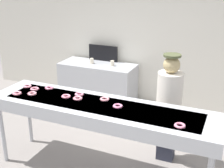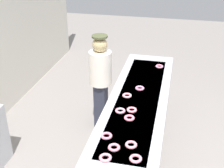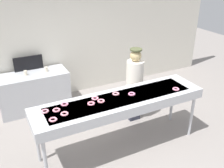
{
  "view_description": "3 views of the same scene",
  "coord_description": "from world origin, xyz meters",
  "views": [
    {
      "loc": [
        1.5,
        -3.06,
        2.56
      ],
      "look_at": [
        0.06,
        0.22,
        1.23
      ],
      "focal_mm": 47.78,
      "sensor_mm": 36.0,
      "label": 1
    },
    {
      "loc": [
        -3.37,
        -0.42,
        2.94
      ],
      "look_at": [
        -0.06,
        0.34,
        1.21
      ],
      "focal_mm": 48.43,
      "sensor_mm": 36.0,
      "label": 2
    },
    {
      "loc": [
        -1.82,
        -3.3,
        3.1
      ],
      "look_at": [
        -0.08,
        0.16,
        1.23
      ],
      "focal_mm": 41.12,
      "sensor_mm": 36.0,
      "label": 3
    }
  ],
  "objects": [
    {
      "name": "strawberry_donut_2",
      "position": [
        -0.01,
        0.15,
        1.04
      ],
      "size": [
        0.17,
        0.17,
        0.03
      ],
      "primitive_type": "torus",
      "rotation": [
        0.0,
        0.0,
        0.8
      ],
      "color": "pink",
      "rests_on": "fryer_conveyor"
    },
    {
      "name": "prep_counter",
      "position": [
        -1.07,
        2.09,
        0.43
      ],
      "size": [
        1.53,
        0.64,
        0.86
      ],
      "primitive_type": "cube",
      "color": "#B7BABF",
      "rests_on": "ground"
    },
    {
      "name": "paper_cup_1",
      "position": [
        -0.75,
        2.09,
        0.91
      ],
      "size": [
        0.07,
        0.07,
        0.11
      ],
      "primitive_type": "cylinder",
      "color": "beige",
      "rests_on": "prep_counter"
    },
    {
      "name": "strawberry_donut_8",
      "position": [
        -1.18,
        -0.15,
        1.04
      ],
      "size": [
        0.17,
        0.17,
        0.03
      ],
      "primitive_type": "torus",
      "rotation": [
        0.0,
        0.0,
        0.85
      ],
      "color": "pink",
      "rests_on": "fryer_conveyor"
    },
    {
      "name": "worker_baker",
      "position": [
        0.71,
        0.7,
        0.9
      ],
      "size": [
        0.35,
        0.35,
        1.58
      ],
      "rotation": [
        0.0,
        0.0,
        3.06
      ],
      "color": "#2B2E3D",
      "rests_on": "ground"
    },
    {
      "name": "strawberry_donut_1",
      "position": [
        -0.34,
        0.03,
        1.04
      ],
      "size": [
        0.17,
        0.17,
        0.03
      ],
      "primitive_type": "torus",
      "rotation": [
        0.0,
        0.0,
        2.42
      ],
      "color": "pink",
      "rests_on": "fryer_conveyor"
    },
    {
      "name": "strawberry_donut_3",
      "position": [
        -0.9,
        0.2,
        1.04
      ],
      "size": [
        0.14,
        0.14,
        0.03
      ],
      "primitive_type": "torus",
      "rotation": [
        0.0,
        0.0,
        1.4
      ],
      "color": "pink",
      "rests_on": "fryer_conveyor"
    },
    {
      "name": "strawberry_donut_4",
      "position": [
        -1.23,
        0.13,
        1.04
      ],
      "size": [
        0.17,
        0.17,
        0.03
      ],
      "primitive_type": "torus",
      "rotation": [
        0.0,
        0.0,
        2.18
      ],
      "color": "pink",
      "rests_on": "fryer_conveyor"
    },
    {
      "name": "strawberry_donut_10",
      "position": [
        0.23,
        0.02,
        1.04
      ],
      "size": [
        0.14,
        0.14,
        0.03
      ],
      "primitive_type": "torus",
      "rotation": [
        0.0,
        0.0,
        1.7
      ],
      "color": "pink",
      "rests_on": "fryer_conveyor"
    },
    {
      "name": "back_wall",
      "position": [
        0.0,
        2.54,
        1.51
      ],
      "size": [
        8.0,
        0.12,
        3.01
      ],
      "primitive_type": "cube",
      "color": "silver",
      "rests_on": "ground"
    },
    {
      "name": "fryer_conveyor",
      "position": [
        0.0,
        0.0,
        0.93
      ],
      "size": [
        2.99,
        0.74,
        1.02
      ],
      "color": "#B7BABF",
      "rests_on": "ground"
    },
    {
      "name": "menu_display",
      "position": [
        -1.07,
        2.36,
        1.02
      ],
      "size": [
        0.64,
        0.04,
        0.32
      ],
      "primitive_type": "cube",
      "color": "black",
      "rests_on": "prep_counter"
    },
    {
      "name": "strawberry_donut_0",
      "position": [
        1.03,
        -0.18,
        1.04
      ],
      "size": [
        0.13,
        0.13,
        0.03
      ],
      "primitive_type": "torus",
      "rotation": [
        0.0,
        0.0,
        1.61
      ],
      "color": "pink",
      "rests_on": "fryer_conveyor"
    },
    {
      "name": "paper_cup_0",
      "position": [
        -1.2,
        2.08,
        0.91
      ],
      "size": [
        0.07,
        0.07,
        0.11
      ],
      "primitive_type": "cylinder",
      "color": "beige",
      "rests_on": "prep_counter"
    },
    {
      "name": "strawberry_donut_9",
      "position": [
        -0.52,
        0.03,
        1.04
      ],
      "size": [
        0.14,
        0.14,
        0.03
      ],
      "primitive_type": "torus",
      "rotation": [
        0.0,
        0.0,
        0.15
      ],
      "color": "pink",
      "rests_on": "fryer_conveyor"
    },
    {
      "name": "strawberry_donut_6",
      "position": [
        -1.07,
        0.09,
        1.04
      ],
      "size": [
        0.16,
        0.16,
        0.03
      ],
      "primitive_type": "torus",
      "rotation": [
        0.0,
        0.0,
        0.41
      ],
      "color": "pink",
      "rests_on": "fryer_conveyor"
    },
    {
      "name": "strawberry_donut_5",
      "position": [
        -0.99,
        -0.07,
        1.04
      ],
      "size": [
        0.13,
        0.13,
        0.03
      ],
      "primitive_type": "torus",
      "rotation": [
        0.0,
        0.0,
        0.07
      ],
      "color": "pink",
      "rests_on": "fryer_conveyor"
    },
    {
      "name": "strawberry_donut_7",
      "position": [
        -0.39,
        0.16,
        1.04
      ],
      "size": [
        0.15,
        0.15,
        0.03
      ],
      "primitive_type": "torus",
      "rotation": [
        0.0,
        0.0,
        1.35
      ],
      "color": "pink",
      "rests_on": "fryer_conveyor"
    }
  ]
}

